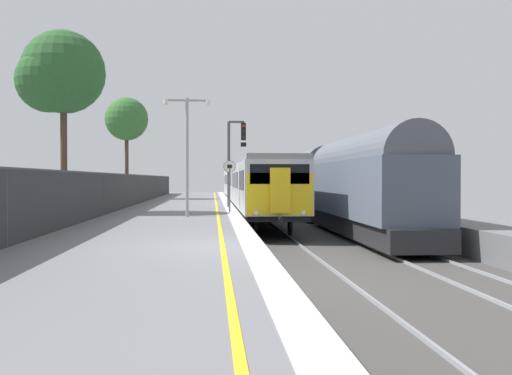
% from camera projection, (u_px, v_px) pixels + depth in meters
% --- Properties ---
extents(ground, '(17.40, 110.00, 1.21)m').
position_uv_depth(ground, '(343.00, 269.00, 13.80)').
color(ground, slate).
extents(commuter_train_at_platform, '(2.83, 39.25, 3.81)m').
position_uv_depth(commuter_train_at_platform, '(248.00, 184.00, 41.61)').
color(commuter_train_at_platform, '#B7B7BC').
rests_on(commuter_train_at_platform, ground).
extents(freight_train_adjacent_track, '(2.60, 43.71, 4.53)m').
position_uv_depth(freight_train_adjacent_track, '(308.00, 181.00, 39.27)').
color(freight_train_adjacent_track, '#232326').
rests_on(freight_train_adjacent_track, ground).
extents(signal_gantry, '(1.10, 0.24, 4.97)m').
position_uv_depth(signal_gantry, '(233.00, 153.00, 32.14)').
color(signal_gantry, '#47474C').
rests_on(signal_gantry, ground).
extents(speed_limit_sign, '(0.59, 0.08, 2.53)m').
position_uv_depth(speed_limit_sign, '(230.00, 179.00, 27.23)').
color(speed_limit_sign, '#59595B').
rests_on(speed_limit_sign, ground).
extents(platform_lamp_mid, '(2.00, 0.20, 5.09)m').
position_uv_depth(platform_lamp_mid, '(187.00, 146.00, 23.91)').
color(platform_lamp_mid, '#93999E').
rests_on(platform_lamp_mid, ground).
extents(platform_back_fence, '(0.07, 99.00, 1.91)m').
position_uv_depth(platform_back_fence, '(6.00, 206.00, 13.14)').
color(platform_back_fence, '#282B2D').
rests_on(platform_back_fence, ground).
extents(background_tree_left, '(3.53, 3.53, 8.31)m').
position_uv_depth(background_tree_left, '(126.00, 121.00, 45.65)').
color(background_tree_left, '#473323').
rests_on(background_tree_left, ground).
extents(background_tree_centre, '(4.11, 4.06, 8.83)m').
position_uv_depth(background_tree_centre, '(59.00, 75.00, 26.93)').
color(background_tree_centre, '#473323').
rests_on(background_tree_centre, ground).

